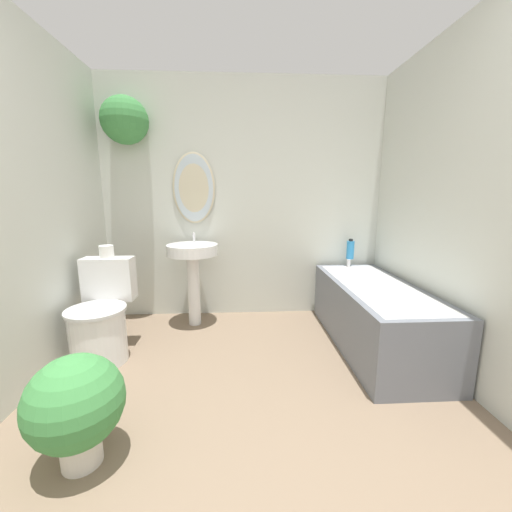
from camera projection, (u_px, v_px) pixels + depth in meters
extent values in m
cube|color=silver|center=(244.00, 201.00, 3.23)|extent=(2.93, 0.06, 2.40)
ellipsoid|color=beige|center=(194.00, 188.00, 3.13)|extent=(0.42, 0.02, 0.70)
ellipsoid|color=silver|center=(194.00, 188.00, 3.13)|extent=(0.38, 0.01, 0.66)
cylinder|color=silver|center=(124.00, 109.00, 2.85)|extent=(0.19, 0.19, 0.11)
sphere|color=#3D8442|center=(125.00, 120.00, 2.87)|extent=(0.43, 0.43, 0.43)
cube|color=silver|center=(479.00, 204.00, 1.95)|extent=(0.06, 2.83, 2.40)
cylinder|color=white|center=(98.00, 337.00, 2.37)|extent=(0.40, 0.40, 0.40)
cylinder|color=silver|center=(96.00, 310.00, 2.33)|extent=(0.43, 0.43, 0.02)
cube|color=white|center=(109.00, 279.00, 2.58)|extent=(0.40, 0.16, 0.35)
cylinder|color=white|center=(194.00, 290.00, 3.06)|extent=(0.12, 0.12, 0.70)
cylinder|color=white|center=(192.00, 250.00, 2.98)|extent=(0.48, 0.48, 0.10)
cylinder|color=silver|center=(194.00, 237.00, 3.09)|extent=(0.02, 0.02, 0.10)
cube|color=slate|center=(374.00, 315.00, 2.63)|extent=(0.63, 1.53, 0.53)
cube|color=white|center=(376.00, 287.00, 2.59)|extent=(0.53, 1.43, 0.04)
cylinder|color=silver|center=(349.00, 263.00, 3.23)|extent=(0.04, 0.04, 0.08)
cylinder|color=#2D84C6|center=(350.00, 250.00, 3.24)|extent=(0.08, 0.08, 0.18)
cylinder|color=black|center=(351.00, 240.00, 3.22)|extent=(0.04, 0.04, 0.02)
cylinder|color=silver|center=(82.00, 450.00, 1.49)|extent=(0.18, 0.18, 0.14)
sphere|color=#3D8442|center=(76.00, 402.00, 1.44)|extent=(0.43, 0.43, 0.43)
cylinder|color=white|center=(106.00, 252.00, 2.53)|extent=(0.11, 0.11, 0.10)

